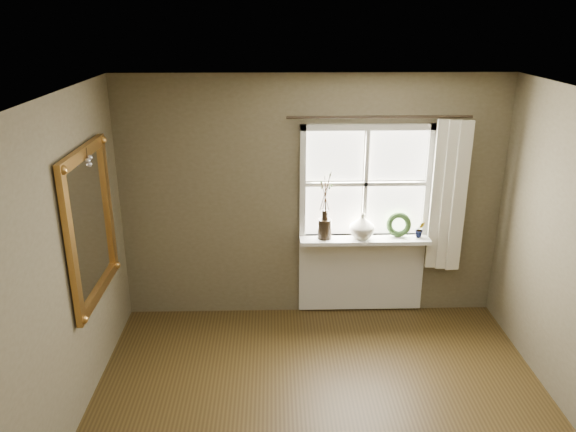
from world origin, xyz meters
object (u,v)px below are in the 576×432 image
at_px(cream_vase, 362,226).
at_px(wreath, 399,227).
at_px(dark_jug, 325,229).
at_px(gilt_mirror, 91,224).

bearing_deg(cream_vase, wreath, 5.79).
distance_m(dark_jug, cream_vase, 0.39).
distance_m(dark_jug, gilt_mirror, 2.32).
xyz_separation_m(wreath, gilt_mirror, (-2.88, -0.96, 0.43)).
height_order(dark_jug, wreath, wreath).
height_order(dark_jug, gilt_mirror, gilt_mirror).
bearing_deg(cream_vase, dark_jug, 180.00).
distance_m(dark_jug, wreath, 0.79).
xyz_separation_m(dark_jug, wreath, (0.78, 0.04, -0.01)).
relative_size(cream_vase, gilt_mirror, 0.20).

